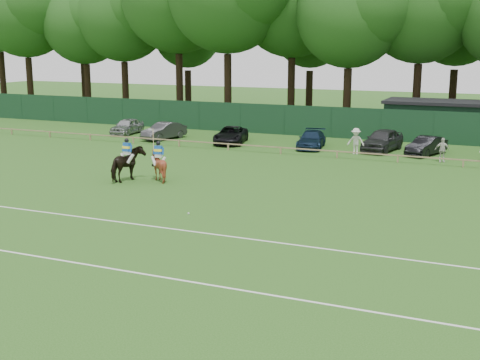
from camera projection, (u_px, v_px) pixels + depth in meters
The scene contains 19 objects.
ground at pixel (201, 225), 27.05m from camera, with size 160.00×160.00×0.00m, color #1E4C14.
horse_dark at pixel (127, 164), 35.46m from camera, with size 1.02×2.24×1.89m, color black.
horse_chestnut at pixel (159, 166), 35.58m from camera, with size 1.35×1.52×1.67m, color maroon.
sedan_silver at pixel (127, 126), 53.86m from camera, with size 1.56×3.89×1.32m, color #9FA1A4.
sedan_grey at pixel (164, 131), 50.95m from camera, with size 1.41×4.05×1.33m, color #313133.
suv_black at pixel (231, 135), 48.88m from camera, with size 2.11×4.58×1.27m, color black.
sedan_navy at pixel (311, 140), 46.71m from camera, with size 1.75×4.31×1.25m, color #12233A.
hatch_grey at pixel (382, 140), 45.42m from camera, with size 1.85×4.61×1.57m, color #2F2F31.
estate_black at pixel (426, 146), 43.84m from camera, with size 1.34×3.84×1.26m, color black.
spectator_left at pixel (356, 141), 44.08m from camera, with size 1.17×0.67×1.80m, color beige.
spectator_mid at pixel (442, 150), 41.19m from camera, with size 0.92×0.38×1.58m, color beige.
rider_dark at pixel (127, 150), 35.28m from camera, with size 0.94×0.40×1.41m.
rider_chestnut at pixel (158, 153), 35.41m from camera, with size 0.95×0.54×2.05m.
polo_ball at pixel (188, 213), 28.72m from camera, with size 0.09×0.09×0.09m, color silver.
pitch_lines at pixel (158, 249), 23.91m from camera, with size 60.00×5.10×0.01m.
pitch_rail at pixel (323, 150), 43.07m from camera, with size 62.10×0.10×0.50m.
perimeter_fence at pixel (355, 123), 50.96m from camera, with size 92.08×0.08×2.50m.
utility_shed at pixel (438, 119), 51.23m from camera, with size 8.40×4.40×3.04m.
tree_row at pixel (398, 128), 57.60m from camera, with size 96.00×12.00×21.00m, color #26561C, non-canonical shape.
Camera 1 is at (11.98, -23.19, 7.53)m, focal length 48.00 mm.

